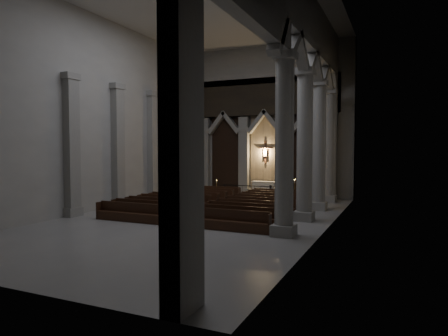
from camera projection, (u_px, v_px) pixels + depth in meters
name	position (u px, v px, depth m)	size (l,w,h in m)	color
room	(199.00, 79.00, 21.74)	(24.00, 24.10, 12.00)	gray
sanctuary_wall	(265.00, 114.00, 32.31)	(14.00, 0.77, 12.00)	gray
right_arcade	(305.00, 72.00, 20.70)	(1.00, 24.00, 12.00)	gray
left_pilasters	(137.00, 147.00, 27.86)	(0.60, 13.00, 8.03)	gray
sanctuary_step	(261.00, 195.00, 31.80)	(8.50, 2.60, 0.15)	gray
altar	(264.00, 187.00, 32.22)	(1.98, 0.79, 1.00)	beige
altar_rail	(254.00, 190.00, 30.39)	(5.09, 0.09, 1.00)	black
candle_stand_left	(217.00, 192.00, 31.56)	(0.22, 0.22, 1.31)	#A98334
candle_stand_right	(295.00, 194.00, 29.50)	(0.26, 0.26, 1.54)	#A98334
pews	(218.00, 206.00, 24.35)	(9.78, 10.31, 0.98)	black
worshipper	(271.00, 193.00, 28.50)	(0.44, 0.29, 1.21)	black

